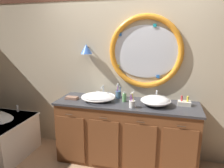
% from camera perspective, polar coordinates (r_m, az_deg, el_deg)
% --- Properties ---
extents(back_wall_assembly, '(6.40, 0.26, 2.60)m').
position_cam_1_polar(back_wall_assembly, '(3.11, 4.80, 4.33)').
color(back_wall_assembly, beige).
rests_on(back_wall_assembly, ground_plane).
extents(vanity_counter, '(1.95, 0.61, 0.90)m').
position_cam_1_polar(vanity_counter, '(3.07, 3.76, -12.92)').
color(vanity_counter, brown).
rests_on(vanity_counter, ground_plane).
extents(sink_basin_left, '(0.48, 0.48, 0.11)m').
position_cam_1_polar(sink_basin_left, '(2.95, -3.70, -3.49)').
color(sink_basin_left, white).
rests_on(sink_basin_left, vanity_counter).
extents(sink_basin_right, '(0.39, 0.39, 0.13)m').
position_cam_1_polar(sink_basin_right, '(2.81, 11.74, -4.44)').
color(sink_basin_right, white).
rests_on(sink_basin_right, vanity_counter).
extents(faucet_set_left, '(0.22, 0.14, 0.16)m').
position_cam_1_polar(faucet_set_left, '(3.16, -2.38, -2.16)').
color(faucet_set_left, silver).
rests_on(faucet_set_left, vanity_counter).
extents(faucet_set_right, '(0.21, 0.14, 0.15)m').
position_cam_1_polar(faucet_set_right, '(3.03, 11.99, -3.26)').
color(faucet_set_right, silver).
rests_on(faucet_set_right, vanity_counter).
extents(toothbrush_holder_left, '(0.09, 0.09, 0.22)m').
position_cam_1_polar(toothbrush_holder_left, '(3.07, 1.73, -2.75)').
color(toothbrush_holder_left, slate).
rests_on(toothbrush_holder_left, vanity_counter).
extents(toothbrush_holder_right, '(0.08, 0.08, 0.21)m').
position_cam_1_polar(toothbrush_holder_right, '(2.69, 5.47, -5.26)').
color(toothbrush_holder_right, white).
rests_on(toothbrush_holder_right, vanity_counter).
extents(soap_dispenser, '(0.06, 0.06, 0.15)m').
position_cam_1_polar(soap_dispenser, '(2.91, 3.36, -3.59)').
color(soap_dispenser, '#6BAD66').
rests_on(soap_dispenser, vanity_counter).
extents(folded_hand_towel, '(0.18, 0.10, 0.04)m').
position_cam_1_polar(folded_hand_towel, '(3.08, -10.83, -3.73)').
color(folded_hand_towel, '#936B56').
rests_on(folded_hand_towel, vanity_counter).
extents(toiletry_basket, '(0.16, 0.11, 0.13)m').
position_cam_1_polar(toiletry_basket, '(2.92, 18.99, -4.89)').
color(toiletry_basket, beige).
rests_on(toiletry_basket, vanity_counter).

